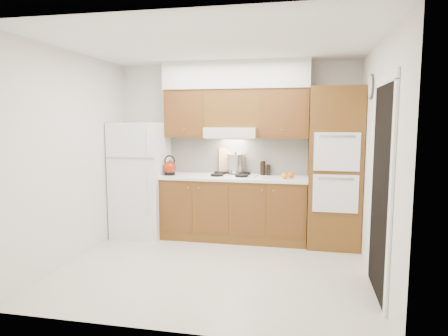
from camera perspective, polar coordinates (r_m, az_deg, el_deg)
name	(u,v)px	position (r m, az deg, el deg)	size (l,w,h in m)	color
floor	(214,267)	(4.94, -1.44, -14.00)	(3.60, 3.60, 0.00)	beige
ceiling	(213,45)	(4.69, -1.54, 17.21)	(3.60, 3.60, 0.00)	white
wall_back	(236,150)	(6.10, 1.71, 2.58)	(3.60, 0.02, 2.60)	silver
wall_left	(74,157)	(5.34, -20.67, 1.50)	(0.02, 3.00, 2.60)	silver
wall_right	(377,163)	(4.58, 21.03, 0.65)	(0.02, 3.00, 2.60)	silver
fridge	(141,179)	(6.21, -11.78, -1.57)	(0.75, 0.72, 1.72)	white
base_cabinets	(234,209)	(5.93, 1.42, -5.86)	(2.11, 0.60, 0.90)	brown
countertop	(234,178)	(5.83, 1.41, -1.38)	(2.13, 0.62, 0.04)	white
backsplash	(237,155)	(6.09, 1.92, 1.82)	(2.11, 0.03, 0.56)	white
oven_cabinet	(334,168)	(5.72, 15.49, 0.02)	(0.70, 0.65, 2.20)	brown
upper_cab_left	(187,114)	(6.09, -5.25, 7.73)	(0.63, 0.33, 0.70)	brown
upper_cab_right	(283,113)	(5.84, 8.44, 7.71)	(0.73, 0.33, 0.70)	brown
range_hood	(232,132)	(5.87, 1.10, 5.10)	(0.75, 0.45, 0.15)	silver
upper_cab_over_hood	(232,108)	(5.93, 1.21, 8.50)	(0.75, 0.33, 0.55)	brown
soffit	(236,75)	(5.93, 1.69, 13.10)	(2.13, 0.36, 0.40)	silver
cooktop	(231,176)	(5.86, 0.97, -1.08)	(0.74, 0.50, 0.01)	white
doorway	(381,192)	(4.27, 21.49, -3.19)	(0.02, 0.90, 2.10)	black
wall_clock	(371,87)	(5.11, 20.28, 10.85)	(0.30, 0.30, 0.02)	#3F3833
kettle	(170,168)	(5.98, -7.76, 0.01)	(0.20, 0.20, 0.20)	maroon
cutting_board	(229,161)	(6.08, 0.66, 1.06)	(0.29, 0.02, 0.39)	tan
stock_pot	(236,164)	(5.99, 1.66, 0.64)	(0.26, 0.26, 0.27)	silver
condiment_a	(263,168)	(5.96, 5.60, -0.01)	(0.06, 0.06, 0.21)	black
condiment_b	(262,168)	(6.01, 5.48, -0.03)	(0.06, 0.06, 0.20)	black
condiment_c	(269,170)	(5.96, 6.39, -0.27)	(0.06, 0.06, 0.16)	black
orange_near	(285,176)	(5.63, 8.65, -1.11)	(0.09, 0.09, 0.09)	orange
orange_far	(291,175)	(5.71, 9.55, -1.02)	(0.08, 0.08, 0.08)	orange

